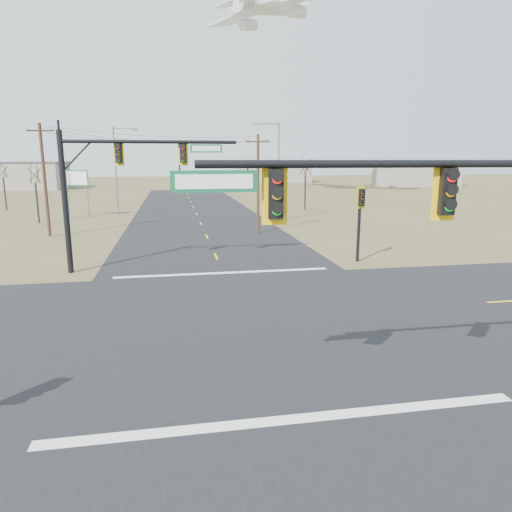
{
  "coord_description": "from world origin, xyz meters",
  "views": [
    {
      "loc": [
        -2.66,
        -17.29,
        6.29
      ],
      "look_at": [
        0.67,
        1.0,
        2.33
      ],
      "focal_mm": 32.0,
      "sensor_mm": 36.0,
      "label": 1
    }
  ],
  "objects_px": {
    "bare_tree_c": "(306,166)",
    "streetlight_c": "(117,167)",
    "utility_pole_far": "(45,178)",
    "mast_arm_far": "(116,172)",
    "bare_tree_b": "(2,170)",
    "utility_pole_near": "(258,182)",
    "mast_arm_near": "(452,218)",
    "streetlight_a": "(276,166)",
    "bare_tree_a": "(34,173)",
    "pedestal_signal_ne": "(361,208)",
    "highway_sign": "(77,184)"
  },
  "relations": [
    {
      "from": "pedestal_signal_ne",
      "to": "highway_sign",
      "type": "bearing_deg",
      "value": 114.03
    },
    {
      "from": "mast_arm_far",
      "to": "bare_tree_b",
      "type": "relative_size",
      "value": 1.54
    },
    {
      "from": "highway_sign",
      "to": "streetlight_a",
      "type": "height_order",
      "value": "streetlight_a"
    },
    {
      "from": "bare_tree_a",
      "to": "bare_tree_b",
      "type": "relative_size",
      "value": 0.99
    },
    {
      "from": "utility_pole_far",
      "to": "highway_sign",
      "type": "relative_size",
      "value": 1.78
    },
    {
      "from": "pedestal_signal_ne",
      "to": "streetlight_c",
      "type": "relative_size",
      "value": 0.48
    },
    {
      "from": "utility_pole_far",
      "to": "bare_tree_b",
      "type": "distance_m",
      "value": 23.84
    },
    {
      "from": "streetlight_c",
      "to": "bare_tree_a",
      "type": "height_order",
      "value": "streetlight_c"
    },
    {
      "from": "mast_arm_far",
      "to": "bare_tree_a",
      "type": "height_order",
      "value": "mast_arm_far"
    },
    {
      "from": "highway_sign",
      "to": "bare_tree_c",
      "type": "bearing_deg",
      "value": 27.42
    },
    {
      "from": "utility_pole_near",
      "to": "streetlight_a",
      "type": "distance_m",
      "value": 8.61
    },
    {
      "from": "mast_arm_far",
      "to": "bare_tree_a",
      "type": "bearing_deg",
      "value": 131.95
    },
    {
      "from": "utility_pole_far",
      "to": "highway_sign",
      "type": "xyz_separation_m",
      "value": [
        -0.0,
        12.72,
        -1.05
      ]
    },
    {
      "from": "mast_arm_near",
      "to": "utility_pole_far",
      "type": "relative_size",
      "value": 1.13
    },
    {
      "from": "highway_sign",
      "to": "bare_tree_b",
      "type": "height_order",
      "value": "bare_tree_b"
    },
    {
      "from": "mast_arm_near",
      "to": "pedestal_signal_ne",
      "type": "height_order",
      "value": "mast_arm_near"
    },
    {
      "from": "streetlight_a",
      "to": "bare_tree_c",
      "type": "height_order",
      "value": "streetlight_a"
    },
    {
      "from": "utility_pole_far",
      "to": "streetlight_c",
      "type": "bearing_deg",
      "value": 71.08
    },
    {
      "from": "streetlight_a",
      "to": "bare_tree_a",
      "type": "xyz_separation_m",
      "value": [
        -23.87,
        2.58,
        -0.67
      ]
    },
    {
      "from": "streetlight_a",
      "to": "bare_tree_c",
      "type": "relative_size",
      "value": 1.42
    },
    {
      "from": "mast_arm_near",
      "to": "bare_tree_c",
      "type": "height_order",
      "value": "bare_tree_c"
    },
    {
      "from": "utility_pole_near",
      "to": "streetlight_c",
      "type": "height_order",
      "value": "streetlight_c"
    },
    {
      "from": "pedestal_signal_ne",
      "to": "bare_tree_a",
      "type": "xyz_separation_m",
      "value": [
        -24.62,
        22.57,
        1.53
      ]
    },
    {
      "from": "mast_arm_near",
      "to": "highway_sign",
      "type": "height_order",
      "value": "mast_arm_near"
    },
    {
      "from": "utility_pole_far",
      "to": "mast_arm_far",
      "type": "bearing_deg",
      "value": -61.93
    },
    {
      "from": "mast_arm_near",
      "to": "bare_tree_c",
      "type": "bearing_deg",
      "value": 88.15
    },
    {
      "from": "utility_pole_near",
      "to": "pedestal_signal_ne",
      "type": "bearing_deg",
      "value": -71.32
    },
    {
      "from": "bare_tree_c",
      "to": "streetlight_c",
      "type": "bearing_deg",
      "value": -171.71
    },
    {
      "from": "mast_arm_near",
      "to": "highway_sign",
      "type": "bearing_deg",
      "value": 121.43
    },
    {
      "from": "streetlight_a",
      "to": "mast_arm_near",
      "type": "bearing_deg",
      "value": -84.86
    },
    {
      "from": "utility_pole_near",
      "to": "bare_tree_a",
      "type": "height_order",
      "value": "utility_pole_near"
    },
    {
      "from": "streetlight_a",
      "to": "streetlight_c",
      "type": "distance_m",
      "value": 17.67
    },
    {
      "from": "mast_arm_near",
      "to": "streetlight_c",
      "type": "height_order",
      "value": "streetlight_c"
    },
    {
      "from": "bare_tree_a",
      "to": "bare_tree_b",
      "type": "height_order",
      "value": "bare_tree_b"
    },
    {
      "from": "mast_arm_near",
      "to": "mast_arm_far",
      "type": "relative_size",
      "value": 1.07
    },
    {
      "from": "bare_tree_b",
      "to": "utility_pole_near",
      "type": "bearing_deg",
      "value": -40.0
    },
    {
      "from": "highway_sign",
      "to": "bare_tree_a",
      "type": "bearing_deg",
      "value": -107.58
    },
    {
      "from": "mast_arm_far",
      "to": "bare_tree_b",
      "type": "xyz_separation_m",
      "value": [
        -17.49,
        35.04,
        -0.6
      ]
    },
    {
      "from": "mast_arm_far",
      "to": "bare_tree_b",
      "type": "bearing_deg",
      "value": 133.54
    },
    {
      "from": "mast_arm_far",
      "to": "utility_pole_far",
      "type": "relative_size",
      "value": 1.06
    },
    {
      "from": "mast_arm_far",
      "to": "utility_pole_near",
      "type": "bearing_deg",
      "value": 66.31
    },
    {
      "from": "utility_pole_near",
      "to": "streetlight_c",
      "type": "bearing_deg",
      "value": 132.0
    },
    {
      "from": "streetlight_a",
      "to": "bare_tree_b",
      "type": "distance_m",
      "value": 34.63
    },
    {
      "from": "mast_arm_far",
      "to": "streetlight_c",
      "type": "relative_size",
      "value": 0.99
    },
    {
      "from": "mast_arm_near",
      "to": "bare_tree_b",
      "type": "distance_m",
      "value": 58.6
    },
    {
      "from": "mast_arm_near",
      "to": "bare_tree_b",
      "type": "bearing_deg",
      "value": 127.75
    },
    {
      "from": "mast_arm_near",
      "to": "bare_tree_b",
      "type": "height_order",
      "value": "mast_arm_near"
    },
    {
      "from": "pedestal_signal_ne",
      "to": "streetlight_c",
      "type": "height_order",
      "value": "streetlight_c"
    },
    {
      "from": "mast_arm_far",
      "to": "utility_pole_near",
      "type": "xyz_separation_m",
      "value": [
        10.18,
        11.83,
        -1.25
      ]
    },
    {
      "from": "bare_tree_a",
      "to": "bare_tree_b",
      "type": "distance_m",
      "value": 14.66
    }
  ]
}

